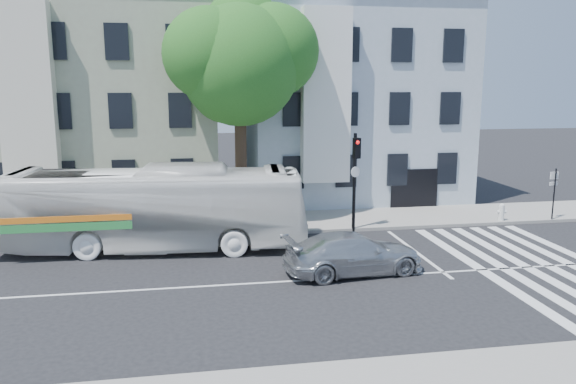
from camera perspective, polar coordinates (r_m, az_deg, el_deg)
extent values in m
plane|color=black|center=(19.37, -2.45, -9.21)|extent=(120.00, 120.00, 0.00)
cube|color=gray|center=(26.96, -4.61, -3.26)|extent=(80.00, 4.00, 0.15)
cube|color=gray|center=(33.41, -18.04, 8.40)|extent=(12.00, 10.00, 11.00)
cube|color=#9CADBA|center=(34.33, 6.03, 8.92)|extent=(12.00, 10.00, 11.00)
cylinder|color=#2D2116|center=(26.95, -4.78, 2.21)|extent=(0.56, 0.56, 5.20)
sphere|color=#214F19|center=(26.65, -4.95, 12.68)|extent=(5.60, 5.60, 5.60)
sphere|color=#214F19|center=(27.26, -1.59, 14.15)|extent=(4.40, 4.40, 4.40)
sphere|color=#214F19|center=(26.29, -8.05, 13.74)|extent=(4.20, 4.20, 4.20)
sphere|color=#214F19|center=(27.98, -4.59, 16.09)|extent=(3.80, 3.80, 3.80)
sphere|color=#214F19|center=(27.20, -6.31, 10.52)|extent=(3.40, 3.40, 3.40)
imported|color=silver|center=(23.33, -13.45, -1.62)|extent=(4.09, 12.55, 3.43)
imported|color=silver|center=(20.24, 6.68, -6.21)|extent=(2.59, 5.21, 1.46)
cylinder|color=black|center=(25.52, 6.75, 0.90)|extent=(0.15, 0.15, 4.51)
cube|color=black|center=(25.05, 6.99, 4.44)|extent=(0.36, 0.32, 0.91)
sphere|color=red|center=(24.90, 7.09, 5.02)|extent=(0.17, 0.17, 0.17)
cylinder|color=white|center=(25.29, 6.87, 2.04)|extent=(0.46, 0.18, 0.47)
cylinder|color=silver|center=(29.07, 20.85, -2.06)|extent=(0.27, 0.27, 0.68)
sphere|color=silver|center=(28.99, 20.90, -1.34)|extent=(0.25, 0.25, 0.25)
cylinder|color=silver|center=(29.05, 20.87, -1.89)|extent=(0.47, 0.22, 0.16)
cylinder|color=black|center=(30.12, 25.41, -0.19)|extent=(0.07, 0.07, 2.51)
cube|color=white|center=(30.06, 25.44, 1.53)|extent=(0.45, 0.09, 0.35)
cube|color=white|center=(30.12, 25.38, 0.78)|extent=(0.45, 0.09, 0.18)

